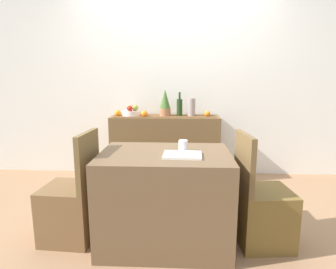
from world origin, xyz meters
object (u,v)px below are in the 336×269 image
Objects in this scene: dining_table at (165,198)px; chair_by_corner at (262,212)px; open_book at (182,155)px; chair_near_window at (71,208)px; coffee_cup at (183,146)px; ceramic_vase at (191,107)px; fruit_bowl at (131,113)px; potted_plant at (165,103)px; wine_bottle at (179,107)px; sideboard_console at (165,148)px.

dining_table is 0.78m from chair_by_corner.
chair_near_window is (-0.90, 0.09, -0.48)m from open_book.
coffee_cup is at bearing 175.29° from chair_by_corner.
fruit_bowl is at bearing 180.00° from ceramic_vase.
chair_by_corner is (1.54, -0.00, 0.00)m from chair_near_window.
ceramic_vase is at bearing 0.00° from potted_plant.
wine_bottle is 1.08× the size of open_book.
coffee_cup is (0.14, 0.05, 0.42)m from dining_table.
ceramic_vase is 0.26× the size of chair_near_window.
sideboard_console is 5.91× the size of fruit_bowl.
chair_by_corner is at bearing -60.24° from sideboard_console.
sideboard_console is 4.52× the size of wine_bottle.
wine_bottle is 1.59m from open_book.
wine_bottle is at bearing 91.57° from coffee_cup.
potted_plant reaches higher than wine_bottle.
wine_bottle is 0.34× the size of chair_near_window.
fruit_bowl reaches higher than sideboard_console.
coffee_cup is (0.04, -1.44, -0.16)m from wine_bottle.
potted_plant reaches higher than sideboard_console.
potted_plant is 1.47m from coffee_cup.
sideboard_console reaches higher than open_book.
ceramic_vase is 1.45m from coffee_cup.
ceramic_vase is at bearing 87.99° from open_book.
ceramic_vase is at bearing 0.00° from sideboard_console.
chair_near_window is at bearing -114.72° from potted_plant.
sideboard_console reaches higher than dining_table.
ceramic_vase is 1.59m from open_book.
ceramic_vase is 2.52× the size of coffee_cup.
potted_plant is 3.69× the size of coffee_cup.
ceramic_vase is (0.33, 0.00, 0.53)m from sideboard_console.
dining_table is 0.44m from coffee_cup.
open_book is 0.80m from chair_by_corner.
potted_plant is 0.37× the size of chair_near_window.
dining_table is 1.12× the size of chair_by_corner.
open_book is at bearing -33.91° from dining_table.
wine_bottle is at bearing 86.18° from dining_table.
coffee_cup is (-0.11, -1.44, -0.15)m from ceramic_vase.
chair_near_window is at bearing -99.58° from fruit_bowl.
potted_plant is 1.61m from open_book.
potted_plant is at bearing -180.00° from wine_bottle.
fruit_bowl is at bearing 114.64° from open_book.
fruit_bowl is 0.26× the size of chair_by_corner.
chair_by_corner is at bearing -70.80° from ceramic_vase.
coffee_cup is 0.10× the size of chair_near_window.
wine_bottle is at bearing 0.00° from fruit_bowl.
sideboard_console is 1.72m from chair_by_corner.
chair_near_window reaches higher than open_book.
open_book is at bearing -92.04° from coffee_cup.
chair_near_window reaches higher than coffee_cup.
fruit_bowl is (-0.43, 0.00, 0.45)m from sideboard_console.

